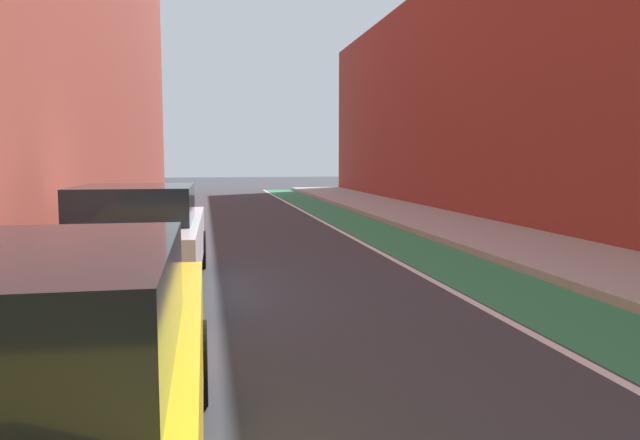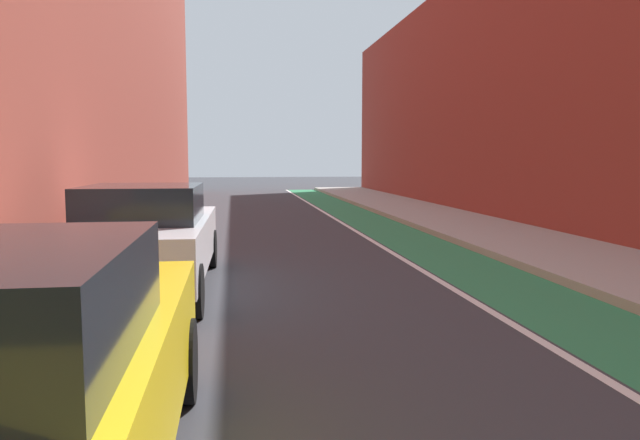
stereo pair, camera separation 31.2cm
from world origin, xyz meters
name	(u,v)px [view 2 (the right image)]	position (x,y,z in m)	size (l,w,h in m)	color
ground_plane	(299,254)	(0.00, 18.44, 0.00)	(98.75, 98.75, 0.00)	#38383D
bike_lane_paint	(406,238)	(2.78, 20.44, 0.00)	(1.60, 44.89, 0.00)	#2D8451
lane_divider_stripe	(369,239)	(1.88, 20.44, 0.00)	(0.12, 44.89, 0.00)	white
sidewalk_right	(495,234)	(5.05, 20.44, 0.07)	(2.93, 44.89, 0.14)	#A8A59E
building_facade_right	(560,78)	(7.71, 22.44, 4.12)	(2.40, 40.89, 8.23)	brown
parked_sedan_white	(146,237)	(-2.54, 15.44, 0.79)	(1.89, 4.55, 1.53)	silver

